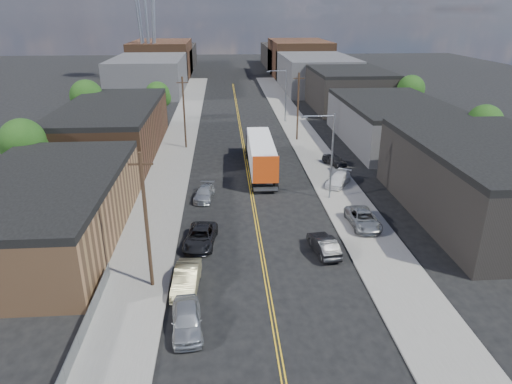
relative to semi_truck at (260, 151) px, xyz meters
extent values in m
plane|color=black|center=(-1.50, 25.18, -2.41)|extent=(260.00, 260.00, 0.00)
cube|color=gold|center=(-1.50, 10.18, -2.41)|extent=(0.32, 120.00, 0.01)
cube|color=slate|center=(-11.00, 10.18, -2.34)|extent=(5.00, 140.00, 0.15)
cube|color=slate|center=(8.00, 10.18, -2.34)|extent=(5.00, 140.00, 0.15)
cube|color=brown|center=(-19.50, -16.82, 0.09)|extent=(12.00, 22.00, 5.00)
cube|color=black|center=(-19.50, -16.82, 2.89)|extent=(12.00, 22.00, 0.60)
cube|color=#432B1B|center=(-19.50, 9.18, 0.59)|extent=(12.00, 26.00, 6.00)
cube|color=black|center=(-19.50, 9.18, 3.89)|extent=(12.00, 26.00, 0.60)
cube|color=black|center=(20.50, -14.82, 0.84)|extent=(14.00, 22.00, 6.50)
cube|color=black|center=(20.50, -14.82, 4.39)|extent=(14.00, 22.00, 0.60)
cube|color=navy|center=(13.70, -14.82, 1.19)|extent=(0.30, 20.00, 0.80)
cube|color=#353537|center=(20.50, 11.18, 0.34)|extent=(14.00, 24.00, 5.50)
cube|color=black|center=(20.50, 11.18, 3.39)|extent=(14.00, 24.00, 0.60)
cube|color=black|center=(20.50, 37.18, 1.09)|extent=(14.00, 22.00, 7.00)
cube|color=black|center=(20.50, 37.18, 4.89)|extent=(14.00, 22.00, 0.60)
cube|color=#353537|center=(-21.50, 60.18, 1.59)|extent=(16.00, 30.00, 8.00)
cube|color=#353537|center=(18.50, 60.18, 1.59)|extent=(16.00, 30.00, 8.00)
cube|color=#432B1B|center=(-21.50, 85.18, 2.59)|extent=(16.00, 26.00, 10.00)
cube|color=#432B1B|center=(18.50, 85.18, 2.59)|extent=(16.00, 26.00, 10.00)
cube|color=black|center=(-21.50, 105.18, 1.09)|extent=(16.00, 40.00, 7.00)
cube|color=black|center=(18.50, 105.18, 1.09)|extent=(16.00, 40.00, 7.00)
cylinder|color=gray|center=(-23.50, 75.18, 12.59)|extent=(0.80, 0.80, 30.00)
cylinder|color=gray|center=(-25.26, 73.42, 12.59)|extent=(1.94, 1.94, 29.98)
cylinder|color=gray|center=(-21.74, 73.42, 12.59)|extent=(1.94, 1.94, 29.98)
cylinder|color=gray|center=(-25.26, 76.94, 12.59)|extent=(1.94, 1.94, 29.98)
cylinder|color=gray|center=(-21.74, 76.94, 12.59)|extent=(1.94, 1.94, 29.98)
cylinder|color=gray|center=(6.50, -9.82, 2.09)|extent=(0.18, 0.18, 9.00)
cylinder|color=gray|center=(5.00, -9.82, 6.39)|extent=(3.00, 0.12, 0.12)
cube|color=gray|center=(3.50, -9.82, 6.29)|extent=(0.60, 0.25, 0.18)
cylinder|color=gray|center=(6.50, 25.18, 2.09)|extent=(0.18, 0.18, 9.00)
cylinder|color=gray|center=(5.00, 25.18, 6.39)|extent=(3.00, 0.12, 0.12)
cube|color=gray|center=(3.50, 25.18, 6.29)|extent=(0.60, 0.25, 0.18)
cylinder|color=black|center=(-9.70, -24.82, 2.59)|extent=(0.26, 0.26, 10.00)
cube|color=black|center=(-9.70, -24.82, 6.79)|extent=(1.60, 0.12, 0.12)
cylinder|color=black|center=(-9.70, 10.18, 2.59)|extent=(0.26, 0.26, 10.00)
cube|color=black|center=(-9.70, 10.18, 6.79)|extent=(1.60, 0.12, 0.12)
cylinder|color=black|center=(6.70, 13.18, 2.59)|extent=(0.26, 0.26, 10.00)
cube|color=black|center=(6.70, 13.18, 6.79)|extent=(1.60, 0.12, 0.12)
cube|color=slate|center=(-13.00, -31.32, -1.81)|extent=(0.02, 16.00, 1.20)
cube|color=slate|center=(-13.00, -31.32, -1.21)|extent=(0.05, 16.00, 0.05)
cylinder|color=black|center=(-25.50, -4.82, -0.29)|extent=(0.36, 0.36, 4.25)
sphere|color=#15350E|center=(-25.50, -4.82, 3.11)|extent=(4.76, 4.76, 4.76)
sphere|color=#15350E|center=(-24.90, -4.52, 2.26)|extent=(3.74, 3.74, 3.74)
sphere|color=#15350E|center=(-26.00, -5.22, 2.52)|extent=(3.40, 3.40, 3.40)
cylinder|color=black|center=(-25.50, 20.18, -0.16)|extent=(0.36, 0.36, 4.50)
sphere|color=#15350E|center=(-25.50, 20.18, 3.44)|extent=(5.04, 5.04, 5.04)
sphere|color=#15350E|center=(-24.90, 20.48, 2.54)|extent=(3.96, 3.96, 3.96)
sphere|color=#15350E|center=(-26.00, 19.78, 2.81)|extent=(3.60, 3.60, 3.60)
cylinder|color=black|center=(-15.50, 27.18, -0.54)|extent=(0.36, 0.36, 3.75)
sphere|color=#15350E|center=(-15.50, 27.18, 2.46)|extent=(4.20, 4.20, 4.20)
sphere|color=#15350E|center=(-14.90, 27.48, 1.71)|extent=(3.30, 3.30, 3.30)
sphere|color=#15350E|center=(-16.00, 26.78, 1.94)|extent=(3.00, 3.00, 3.00)
cylinder|color=black|center=(28.50, 1.18, -0.41)|extent=(0.36, 0.36, 4.00)
sphere|color=#15350E|center=(28.50, 1.18, 2.79)|extent=(4.48, 4.48, 4.48)
sphere|color=#15350E|center=(29.10, 1.48, 1.99)|extent=(3.52, 3.52, 3.52)
sphere|color=#15350E|center=(28.00, 0.78, 2.23)|extent=(3.20, 3.20, 3.20)
cylinder|color=black|center=(28.50, 25.18, -0.29)|extent=(0.36, 0.36, 4.25)
sphere|color=#15350E|center=(28.50, 25.18, 3.11)|extent=(4.76, 4.76, 4.76)
sphere|color=#15350E|center=(29.10, 25.48, 2.26)|extent=(3.74, 3.74, 3.74)
sphere|color=#15350E|center=(28.00, 24.78, 2.52)|extent=(3.40, 3.40, 3.40)
cube|color=silver|center=(0.00, -1.63, 0.33)|extent=(2.93, 12.71, 2.96)
cube|color=#B2380D|center=(0.00, -7.97, 0.33)|extent=(2.77, 0.16, 2.98)
cube|color=gray|center=(0.00, -7.97, -1.83)|extent=(2.62, 0.64, 0.25)
cube|color=black|center=(0.00, 6.18, -0.78)|extent=(2.69, 3.42, 3.27)
cylinder|color=black|center=(0.00, -6.57, -1.88)|extent=(2.76, 1.10, 1.06)
cylinder|color=black|center=(0.00, 6.18, -1.88)|extent=(2.66, 1.09, 1.06)
imported|color=#ADB0B2|center=(-6.91, -29.83, -1.63)|extent=(2.26, 4.74, 1.56)
imported|color=#8B835B|center=(-7.24, -25.24, -1.63)|extent=(1.98, 4.86, 1.57)
imported|color=black|center=(-6.50, -18.82, -1.69)|extent=(3.00, 5.44, 1.44)
imported|color=#A3A7A8|center=(-6.50, -8.82, -1.78)|extent=(2.37, 4.59, 1.27)
imported|color=black|center=(3.50, -20.94, -1.68)|extent=(2.14, 4.62, 1.47)
imported|color=gray|center=(8.02, -16.61, -1.55)|extent=(2.47, 5.16, 1.42)
imported|color=silver|center=(8.32, -6.16, -1.61)|extent=(3.96, 4.75, 1.30)
imported|color=black|center=(9.50, 0.78, -1.62)|extent=(2.88, 4.08, 1.29)
camera|label=1|loc=(-4.35, -53.05, 16.01)|focal=32.00mm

